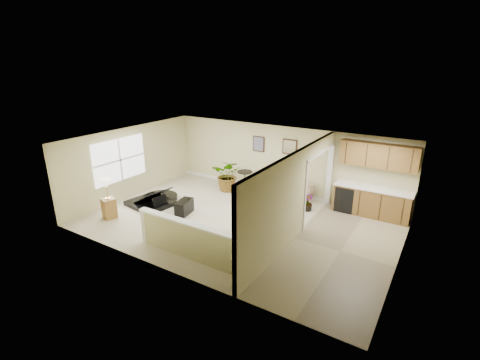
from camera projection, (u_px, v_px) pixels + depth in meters
The scene contains 20 objects.
floor at pixel (238, 223), 10.58m from camera, with size 9.00×9.00×0.00m, color #C0B495.
back_wall at pixel (282, 160), 12.58m from camera, with size 9.00×0.04×2.50m, color #C2BA84.
front_wall at pixel (166, 223), 7.76m from camera, with size 9.00×0.04×2.50m, color #C2BA84.
left_wall at pixel (131, 162), 12.41m from camera, with size 0.04×6.00×2.50m, color #C2BA84.
right_wall at pixel (404, 220), 7.93m from camera, with size 0.04×6.00×2.50m, color #C2BA84.
ceiling at pixel (238, 143), 9.76m from camera, with size 9.00×6.00×0.04m, color white.
kitchen_vinyl at pixel (340, 251), 9.02m from camera, with size 2.70×6.00×0.01m, color #998D67.
interior_partition at pixel (298, 195), 9.49m from camera, with size 0.18×5.99×2.50m.
pony_half_wall at pixel (191, 240), 8.53m from camera, with size 3.42×0.22×1.00m.
left_window at pixel (120, 160), 11.93m from camera, with size 0.05×2.15×1.45m, color white.
wall_art_left at pixel (259, 144), 12.86m from camera, with size 0.48×0.04×0.58m.
wall_mirror at pixel (290, 147), 12.23m from camera, with size 0.55×0.04×0.55m.
kitchen_cabinets at pixel (370, 189), 10.90m from camera, with size 2.36×0.65×2.33m.
piano at pixel (151, 188), 11.82m from camera, with size 1.79×1.83×1.33m.
piano_bench at pixel (184, 207), 11.14m from camera, with size 0.35×0.69×0.46m, color black.
loveseat at pixel (290, 189), 12.38m from camera, with size 1.86×1.44×0.87m.
accent_table at pixel (245, 179), 12.88m from camera, with size 0.56×0.56×0.81m.
palm_plant at pixel (228, 175), 13.01m from camera, with size 1.33×1.23×1.24m.
small_plant at pixel (308, 204), 11.39m from camera, with size 0.36×0.36×0.55m.
lamp_stand at pixel (108, 202), 10.76m from camera, with size 0.48×0.48×1.28m.
Camera 1 is at (5.09, -8.09, 4.72)m, focal length 26.00 mm.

